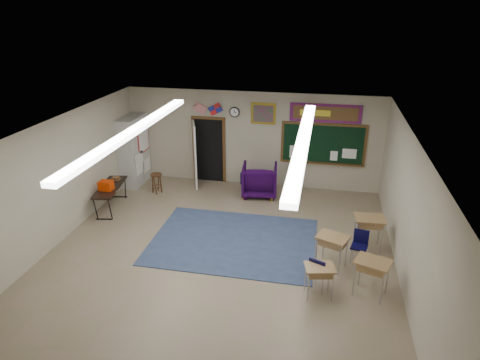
% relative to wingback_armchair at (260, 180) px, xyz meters
% --- Properties ---
extents(floor, '(9.00, 9.00, 0.00)m').
position_rel_wingback_armchair_xyz_m(floor, '(-0.39, -3.68, -0.48)').
color(floor, '#84715B').
rests_on(floor, ground).
extents(back_wall, '(8.00, 0.04, 3.00)m').
position_rel_wingback_armchair_xyz_m(back_wall, '(-0.39, 0.82, 1.02)').
color(back_wall, '#B9AF96').
rests_on(back_wall, floor).
extents(front_wall, '(8.00, 0.04, 3.00)m').
position_rel_wingback_armchair_xyz_m(front_wall, '(-0.39, -8.18, 1.02)').
color(front_wall, '#B9AF96').
rests_on(front_wall, floor).
extents(left_wall, '(0.04, 9.00, 3.00)m').
position_rel_wingback_armchair_xyz_m(left_wall, '(-4.39, -3.68, 1.02)').
color(left_wall, '#B9AF96').
rests_on(left_wall, floor).
extents(right_wall, '(0.04, 9.00, 3.00)m').
position_rel_wingback_armchair_xyz_m(right_wall, '(3.61, -3.68, 1.02)').
color(right_wall, '#B9AF96').
rests_on(right_wall, floor).
extents(ceiling, '(8.00, 9.00, 0.04)m').
position_rel_wingback_armchair_xyz_m(ceiling, '(-0.39, -3.68, 2.52)').
color(ceiling, beige).
rests_on(ceiling, back_wall).
extents(area_rug, '(4.00, 3.00, 0.02)m').
position_rel_wingback_armchair_xyz_m(area_rug, '(-0.19, -2.88, -0.47)').
color(area_rug, '#39486C').
rests_on(area_rug, floor).
extents(fluorescent_strips, '(3.86, 6.00, 0.10)m').
position_rel_wingback_armchair_xyz_m(fluorescent_strips, '(-0.39, -3.68, 2.46)').
color(fluorescent_strips, white).
rests_on(fluorescent_strips, ceiling).
extents(doorway, '(1.10, 0.89, 2.16)m').
position_rel_wingback_armchair_xyz_m(doorway, '(-1.89, 0.67, 0.58)').
color(doorway, black).
rests_on(doorway, back_wall).
extents(chalkboard, '(2.55, 0.14, 1.30)m').
position_rel_wingback_armchair_xyz_m(chalkboard, '(1.81, 0.78, 0.98)').
color(chalkboard, '#573718').
rests_on(chalkboard, back_wall).
extents(bulletin_board, '(2.10, 0.05, 0.55)m').
position_rel_wingback_armchair_xyz_m(bulletin_board, '(1.81, 0.78, 1.97)').
color(bulletin_board, red).
rests_on(bulletin_board, back_wall).
extents(framed_art_print, '(0.75, 0.05, 0.65)m').
position_rel_wingback_armchair_xyz_m(framed_art_print, '(-0.04, 0.78, 1.87)').
color(framed_art_print, '#A4891F').
rests_on(framed_art_print, back_wall).
extents(wall_clock, '(0.32, 0.05, 0.32)m').
position_rel_wingback_armchair_xyz_m(wall_clock, '(-0.94, 0.78, 1.87)').
color(wall_clock, black).
rests_on(wall_clock, back_wall).
extents(wall_flags, '(1.16, 0.06, 0.70)m').
position_rel_wingback_armchair_xyz_m(wall_flags, '(-1.79, 0.76, 2.00)').
color(wall_flags, red).
rests_on(wall_flags, back_wall).
extents(storage_cabinet, '(0.59, 1.25, 2.20)m').
position_rel_wingback_armchair_xyz_m(storage_cabinet, '(-4.10, 0.17, 0.62)').
color(storage_cabinet, '#B7B7B2').
rests_on(storage_cabinet, floor).
extents(wingback_armchair, '(1.14, 1.17, 0.96)m').
position_rel_wingback_armchair_xyz_m(wingback_armchair, '(0.00, 0.00, 0.00)').
color(wingback_armchair, '#1E042F').
rests_on(wingback_armchair, floor).
extents(student_chair_reading, '(0.38, 0.38, 0.72)m').
position_rel_wingback_armchair_xyz_m(student_chair_reading, '(-0.41, 0.03, -0.12)').
color(student_chair_reading, black).
rests_on(student_chair_reading, floor).
extents(student_chair_desk_a, '(0.51, 0.51, 0.77)m').
position_rel_wingback_armchair_xyz_m(student_chair_desk_a, '(1.94, -4.38, -0.10)').
color(student_chair_desk_a, black).
rests_on(student_chair_desk_a, floor).
extents(student_chair_desk_b, '(0.45, 0.45, 0.74)m').
position_rel_wingback_armchair_xyz_m(student_chair_desk_b, '(2.78, -3.20, -0.11)').
color(student_chair_desk_b, black).
rests_on(student_chair_desk_b, floor).
extents(student_desk_front_left, '(0.79, 0.70, 0.78)m').
position_rel_wingback_armchair_xyz_m(student_desk_front_left, '(2.17, -3.55, -0.05)').
color(student_desk_front_left, '#977446').
rests_on(student_desk_front_left, floor).
extents(student_desk_front_right, '(0.72, 0.57, 0.83)m').
position_rel_wingback_armchair_xyz_m(student_desk_front_right, '(3.02, -2.56, -0.02)').
color(student_desk_front_right, '#977446').
rests_on(student_desk_front_right, floor).
extents(student_desk_back_left, '(0.66, 0.55, 0.70)m').
position_rel_wingback_armchair_xyz_m(student_desk_back_left, '(1.93, -4.64, -0.09)').
color(student_desk_back_left, '#977446').
rests_on(student_desk_back_left, floor).
extents(student_desk_back_right, '(0.79, 0.69, 0.79)m').
position_rel_wingback_armchair_xyz_m(student_desk_back_right, '(2.95, -4.38, -0.04)').
color(student_desk_back_right, '#977446').
rests_on(student_desk_back_right, floor).
extents(folding_table, '(0.81, 1.70, 0.93)m').
position_rel_wingback_armchair_xyz_m(folding_table, '(-4.00, -1.77, -0.11)').
color(folding_table, black).
rests_on(folding_table, floor).
extents(wooden_stool, '(0.35, 0.35, 0.62)m').
position_rel_wingback_armchair_xyz_m(wooden_stool, '(-3.13, -0.49, -0.16)').
color(wooden_stool, '#4D2D17').
rests_on(wooden_stool, floor).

